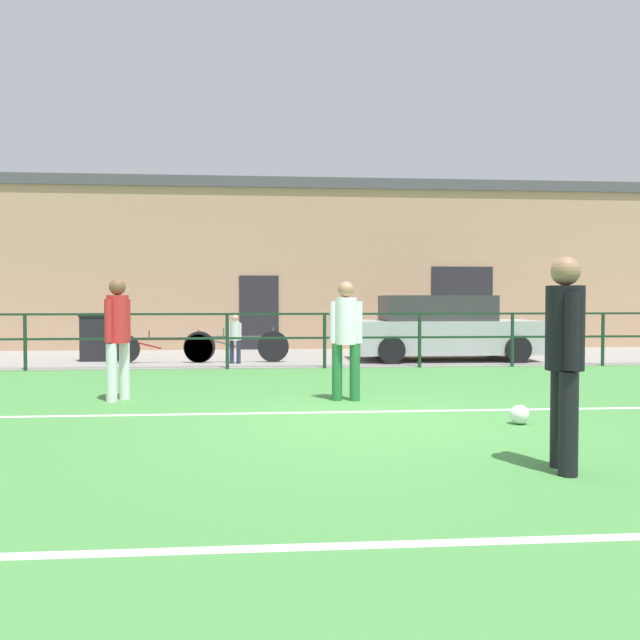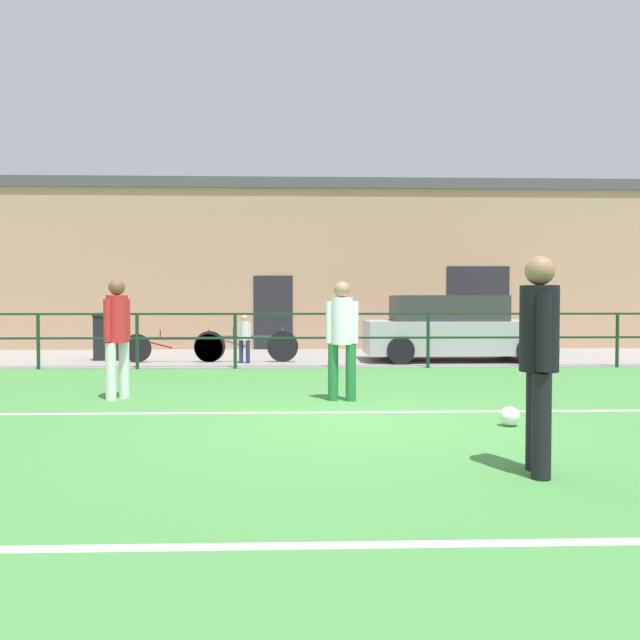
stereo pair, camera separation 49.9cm
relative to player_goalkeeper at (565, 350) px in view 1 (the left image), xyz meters
The scene contains 15 objects.
ground 2.75m from the player_goalkeeper, 118.93° to the left, with size 60.00×44.00×0.04m, color #478C42.
field_line_touchline 3.36m from the player_goalkeeper, 112.66° to the left, with size 36.00×0.11×0.00m, color white.
field_line_hash 2.16m from the player_goalkeeper, 130.16° to the right, with size 36.00×0.11×0.00m, color white.
pavement_strip 10.85m from the player_goalkeeper, 96.57° to the left, with size 48.00×5.00×0.02m, color gray.
perimeter_fence 8.33m from the player_goalkeeper, 98.54° to the left, with size 36.07×0.07×1.15m.
clubhouse_facade 14.56m from the player_goalkeeper, 94.89° to the left, with size 28.00×2.56×4.87m.
player_goalkeeper is the anchor object (origin of this frame).
player_striker 4.12m from the player_goalkeeper, 108.76° to the left, with size 0.45×0.29×1.67m.
player_winger 6.15m from the player_goalkeeper, 137.29° to the left, with size 0.30×0.42×1.71m.
soccer_ball_match 2.25m from the player_goalkeeper, 77.83° to the left, with size 0.22×0.22×0.22m, color white.
spectator_child 9.71m from the player_goalkeeper, 108.77° to the left, with size 0.28×0.19×1.07m.
parked_car_red 9.79m from the player_goalkeeper, 80.32° to the left, with size 4.17×1.78×1.50m.
bicycle_parked_1 10.58m from the player_goalkeeper, 116.69° to the left, with size 2.23×0.04×0.73m.
bicycle_parked_2 9.96m from the player_goalkeeper, 108.24° to the left, with size 2.33×0.04×0.79m.
trash_bin_0 11.93m from the player_goalkeeper, 122.02° to the left, with size 0.66×0.56×1.09m.
Camera 1 is at (-1.20, -7.37, 1.41)m, focal length 36.49 mm.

